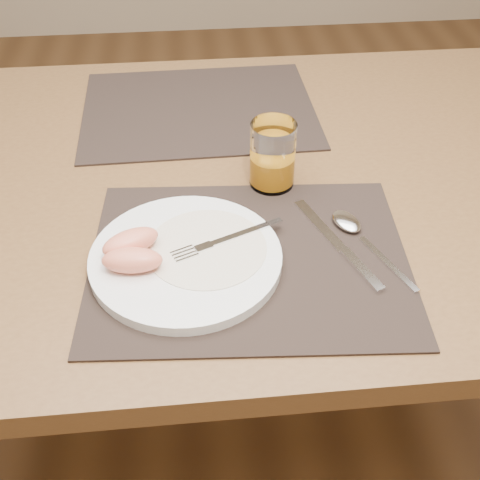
% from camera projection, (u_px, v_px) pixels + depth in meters
% --- Properties ---
extents(ground, '(5.00, 5.00, 0.00)m').
position_uv_depth(ground, '(227.00, 419.00, 1.51)').
color(ground, '#56381D').
rests_on(ground, ground).
extents(table, '(1.40, 0.90, 0.75)m').
position_uv_depth(table, '(221.00, 211.00, 1.08)').
color(table, brown).
rests_on(table, ground).
extents(placemat_near, '(0.47, 0.38, 0.00)m').
position_uv_depth(placemat_near, '(249.00, 259.00, 0.86)').
color(placemat_near, black).
rests_on(placemat_near, table).
extents(placemat_far, '(0.46, 0.36, 0.00)m').
position_uv_depth(placemat_far, '(199.00, 109.00, 1.18)').
color(placemat_far, black).
rests_on(placemat_far, table).
extents(plate, '(0.27, 0.27, 0.02)m').
position_uv_depth(plate, '(186.00, 258.00, 0.84)').
color(plate, white).
rests_on(plate, placemat_near).
extents(plate_dressing, '(0.17, 0.17, 0.00)m').
position_uv_depth(plate_dressing, '(207.00, 248.00, 0.85)').
color(plate_dressing, white).
rests_on(plate_dressing, plate).
extents(fork, '(0.17, 0.08, 0.00)m').
position_uv_depth(fork, '(219.00, 242.00, 0.85)').
color(fork, silver).
rests_on(fork, plate).
extents(knife, '(0.09, 0.21, 0.01)m').
position_uv_depth(knife, '(344.00, 250.00, 0.86)').
color(knife, silver).
rests_on(knife, placemat_near).
extents(spoon, '(0.09, 0.19, 0.01)m').
position_uv_depth(spoon, '(352.00, 227.00, 0.90)').
color(spoon, silver).
rests_on(spoon, placemat_near).
extents(juice_glass, '(0.07, 0.07, 0.11)m').
position_uv_depth(juice_glass, '(272.00, 158.00, 0.96)').
color(juice_glass, white).
rests_on(juice_glass, placemat_near).
extents(grapefruit_wedges, '(0.09, 0.10, 0.03)m').
position_uv_depth(grapefruit_wedges, '(131.00, 251.00, 0.82)').
color(grapefruit_wedges, '#E37D5C').
rests_on(grapefruit_wedges, plate).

